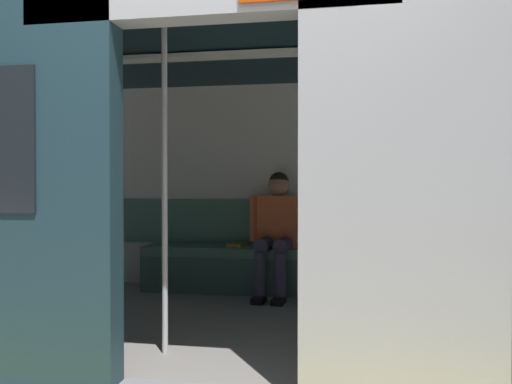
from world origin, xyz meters
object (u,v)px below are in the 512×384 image
Objects in this scene: train_car at (244,128)px; grab_pole_door at (165,189)px; bench_seat at (273,258)px; book at (237,245)px; person_seated at (277,225)px; handbag at (321,239)px.

train_car reaches higher than grab_pole_door.
bench_seat is 0.38m from book.
handbag is (-0.41, -0.12, -0.14)m from person_seated.
book reaches higher than bench_seat.
person_seated is at bearing -95.59° from train_car.
handbag is at bearing -168.65° from book.
train_car reaches higher than person_seated.
book is 2.00m from grab_pole_door.
book is at bearing -8.98° from bench_seat.
train_car is 5.46× the size of person_seated.
train_car reaches higher than bench_seat.
train_car is 29.09× the size of book.
handbag is (-0.52, -1.19, -0.94)m from train_car.
person_seated reaches higher than book.
grab_pole_door is (0.41, 1.86, 0.68)m from bench_seat.
bench_seat is at bearing 8.00° from handbag.
handbag is at bearing -164.16° from person_seated.
bench_seat is 9.86× the size of handbag.
person_seated is at bearing 15.84° from handbag.
train_car is at bearing 87.09° from bench_seat.
train_car is 1.60m from handbag.
handbag is at bearing -113.61° from train_car.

